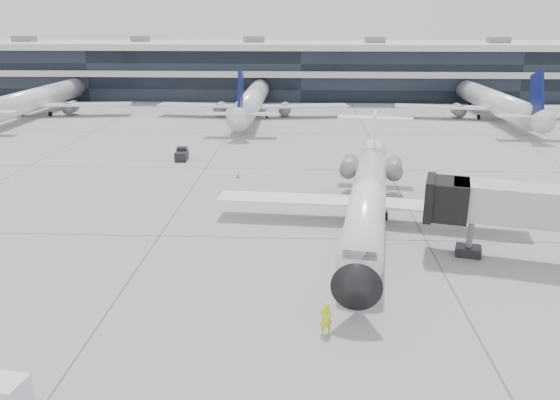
{
  "coord_description": "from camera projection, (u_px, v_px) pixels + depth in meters",
  "views": [
    {
      "loc": [
        0.89,
        -37.92,
        15.52
      ],
      "look_at": [
        -0.9,
        1.24,
        2.6
      ],
      "focal_mm": 35.0,
      "sensor_mm": 36.0,
      "label": 1
    }
  ],
  "objects": [
    {
      "name": "far_tug",
      "position": [
        182.0,
        154.0,
        63.65
      ],
      "size": [
        1.48,
        2.36,
        1.46
      ],
      "rotation": [
        0.0,
        0.0,
        0.05
      ],
      "color": "black",
      "rests_on": "ground"
    },
    {
      "name": "bg_jet_center",
      "position": [
        253.0,
        116.0,
        93.4
      ],
      "size": [
        32.0,
        40.0,
        9.6
      ],
      "primitive_type": null,
      "color": "silver",
      "rests_on": "ground"
    },
    {
      "name": "bg_jet_right",
      "position": [
        490.0,
        118.0,
        91.66
      ],
      "size": [
        32.0,
        40.0,
        9.6
      ],
      "primitive_type": null,
      "color": "silver",
      "rests_on": "ground"
    },
    {
      "name": "traffic_cone",
      "position": [
        238.0,
        175.0,
        56.51
      ],
      "size": [
        0.52,
        0.52,
        0.58
      ],
      "rotation": [
        0.0,
        0.0,
        -0.39
      ],
      "color": "orange",
      "rests_on": "ground"
    },
    {
      "name": "ground",
      "position": [
        291.0,
        238.0,
        40.87
      ],
      "size": [
        220.0,
        220.0,
        0.0
      ],
      "primitive_type": "plane",
      "color": "gray",
      "rests_on": "ground"
    },
    {
      "name": "cargo_uld",
      "position": [
        3.0,
        399.0,
        22.17
      ],
      "size": [
        2.32,
        1.86,
        1.72
      ],
      "rotation": [
        0.0,
        0.0,
        -0.15
      ],
      "color": "black",
      "rests_on": "ground"
    },
    {
      "name": "regional_jet",
      "position": [
        368.0,
        195.0,
        43.14
      ],
      "size": [
        24.45,
        30.51,
        7.05
      ],
      "rotation": [
        0.0,
        0.0,
        -0.14
      ],
      "color": "white",
      "rests_on": "ground"
    },
    {
      "name": "ramp_worker",
      "position": [
        326.0,
        318.0,
        28.17
      ],
      "size": [
        0.76,
        0.6,
        1.85
      ],
      "primitive_type": "imported",
      "rotation": [
        0.0,
        0.0,
        3.39
      ],
      "color": "#DEFF1A",
      "rests_on": "ground"
    },
    {
      "name": "terminal",
      "position": [
        301.0,
        72.0,
        117.11
      ],
      "size": [
        170.0,
        22.0,
        10.0
      ],
      "primitive_type": "cube",
      "color": "black",
      "rests_on": "ground"
    },
    {
      "name": "bg_jet_left",
      "position": [
        42.0,
        114.0,
        95.01
      ],
      "size": [
        32.0,
        40.0,
        9.6
      ],
      "primitive_type": null,
      "color": "silver",
      "rests_on": "ground"
    }
  ]
}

